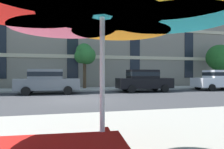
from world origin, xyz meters
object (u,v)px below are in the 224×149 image
at_px(sedan_black, 144,80).
at_px(street_tree_right, 220,59).
at_px(patio_umbrella, 102,2).
at_px(sedan_white, 218,79).
at_px(sedan_gray, 48,81).
at_px(street_tree_middle, 84,55).

height_order(sedan_black, street_tree_right, street_tree_right).
distance_m(street_tree_right, patio_umbrella, 22.25).
distance_m(sedan_white, patio_umbrella, 18.17).
relative_size(sedan_gray, sedan_white, 1.00).
distance_m(sedan_black, patio_umbrella, 14.02).
distance_m(sedan_gray, patio_umbrella, 12.87).
height_order(sedan_black, patio_umbrella, patio_umbrella).
distance_m(street_tree_middle, patio_umbrella, 16.30).
xyz_separation_m(sedan_black, sedan_white, (7.13, 0.00, 0.00)).
relative_size(sedan_white, street_tree_right, 0.96).
height_order(sedan_black, street_tree_middle, street_tree_middle).
bearing_deg(street_tree_middle, sedan_white, -16.90).
height_order(sedan_gray, sedan_white, same).
distance_m(sedan_gray, sedan_black, 7.41).
relative_size(sedan_black, patio_umbrella, 1.31).
xyz_separation_m(sedan_gray, street_tree_right, (17.40, 2.96, 2.12)).
height_order(sedan_gray, patio_umbrella, patio_umbrella).
bearing_deg(street_tree_middle, sedan_black, -38.43).
relative_size(sedan_gray, sedan_black, 1.00).
xyz_separation_m(sedan_gray, patio_umbrella, (1.62, -12.70, 1.35)).
distance_m(sedan_black, street_tree_middle, 6.08).
distance_m(sedan_gray, street_tree_middle, 5.13).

